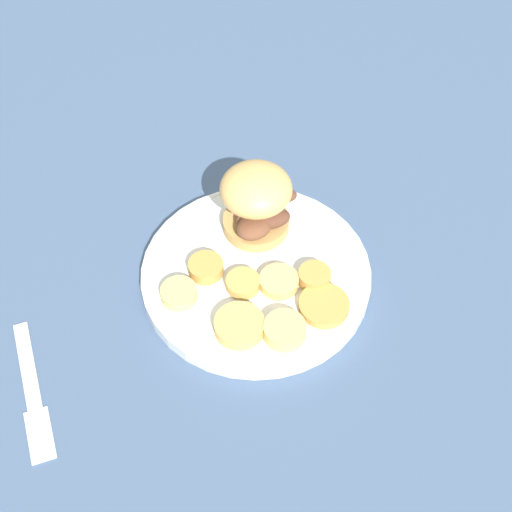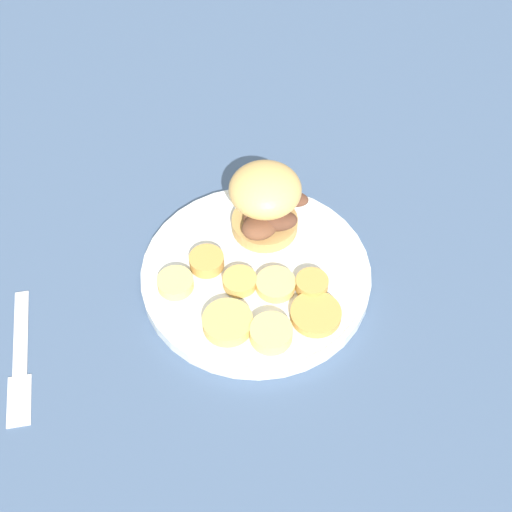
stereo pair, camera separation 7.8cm
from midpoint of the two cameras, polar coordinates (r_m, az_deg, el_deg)
The scene contains 12 objects.
ground_plane at distance 0.82m, azimuth 2.74°, elevation -2.04°, with size 4.00×4.00×0.00m, color #3D5170.
dinner_plate at distance 0.81m, azimuth 2.76°, elevation -1.62°, with size 0.26×0.26×0.02m.
sandwich at distance 0.81m, azimuth 3.58°, elevation 4.14°, with size 0.09×0.09×0.09m.
potato_round_0 at distance 0.75m, azimuth 0.69°, elevation -5.54°, with size 0.05×0.05×0.01m, color tan.
potato_round_1 at distance 0.78m, azimuth -3.65°, elevation -2.35°, with size 0.04×0.04×0.01m, color #DBB766.
potato_round_2 at distance 0.79m, azimuth 1.54°, elevation -2.21°, with size 0.04×0.04×0.01m, color tan.
potato_round_3 at distance 0.78m, azimuth 4.44°, elevation -2.47°, with size 0.04×0.04×0.01m, color #DBB766.
potato_round_4 at distance 0.79m, azimuth 7.33°, elevation -2.42°, with size 0.04×0.04×0.01m, color #BC8942.
potato_round_5 at distance 0.80m, azimuth -1.20°, elevation -0.59°, with size 0.04×0.04×0.01m, color #BC8942.
potato_round_6 at distance 0.75m, azimuth 4.23°, elevation -6.38°, with size 0.05×0.05×0.02m, color #DBB766.
potato_round_7 at distance 0.77m, azimuth 7.73°, elevation -4.82°, with size 0.06×0.06×0.01m, color #BC8942.
fork at distance 0.79m, azimuth -15.68°, elevation -8.02°, with size 0.05×0.17×0.00m.
Camera 2 is at (0.01, 0.48, 0.66)m, focal length 50.00 mm.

